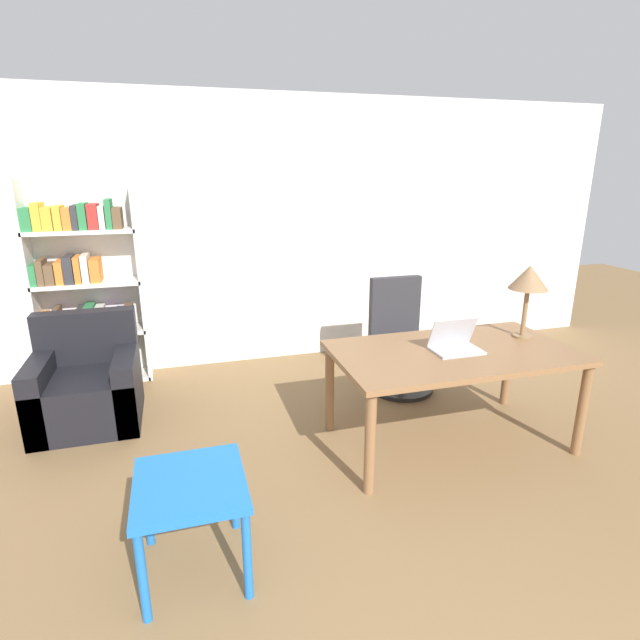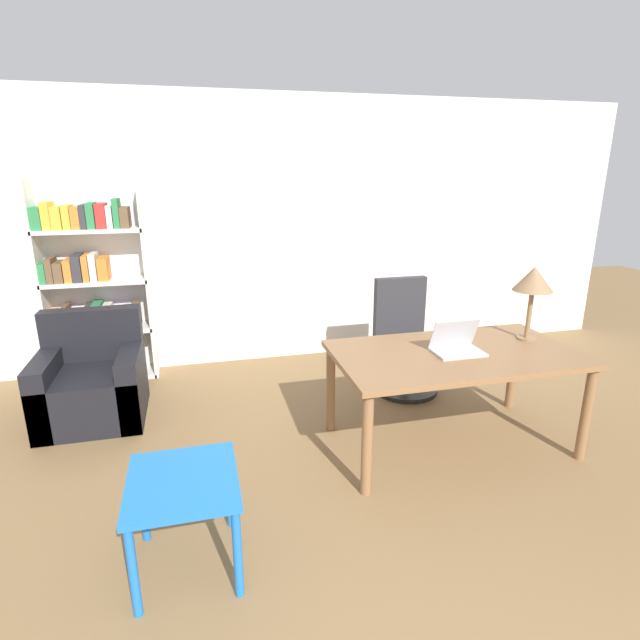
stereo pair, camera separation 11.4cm
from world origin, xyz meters
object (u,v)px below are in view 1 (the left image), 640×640
desk (453,361)px  bookshelf (84,296)px  side_table_blue (191,496)px  table_lamp (529,279)px  office_chair (400,342)px  armchair (87,388)px  laptop (455,344)px

desk → bookshelf: bookshelf is taller
side_table_blue → bookshelf: 2.87m
bookshelf → side_table_blue: bearing=-73.2°
table_lamp → office_chair: size_ratio=0.55×
table_lamp → bookshelf: size_ratio=0.29×
armchair → office_chair: bearing=-1.9°
desk → laptop: 0.13m
desk → laptop: (-0.00, -0.01, 0.13)m
office_chair → armchair: size_ratio=1.20×
side_table_blue → table_lamp: bearing=19.0°
desk → armchair: (-2.65, 1.11, -0.36)m
desk → table_lamp: bearing=10.0°
bookshelf → desk: bearing=-35.6°
office_chair → bookshelf: 2.96m
office_chair → bookshelf: bookshelf is taller
laptop → bookshelf: size_ratio=0.18×
desk → table_lamp: 0.86m
office_chair → bookshelf: (-2.78, 0.93, 0.42)m
bookshelf → table_lamp: bearing=-28.4°
armchair → side_table_blue: bearing=-68.3°
office_chair → side_table_blue: office_chair is taller
bookshelf → office_chair: bearing=-18.4°
laptop → table_lamp: (0.67, 0.12, 0.40)m
table_lamp → armchair: table_lamp is taller
table_lamp → desk: bearing=-170.0°
laptop → side_table_blue: laptop is taller
desk → side_table_blue: desk is taller
side_table_blue → armchair: size_ratio=0.68×
desk → side_table_blue: 2.06m
laptop → office_chair: office_chair is taller
laptop → desk: bearing=73.3°
laptop → armchair: laptop is taller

